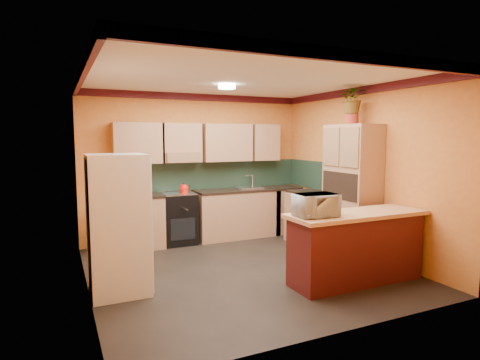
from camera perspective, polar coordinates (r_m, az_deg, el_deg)
name	(u,v)px	position (r m, az deg, el deg)	size (l,w,h in m)	color
room_shell	(237,124)	(5.88, -0.45, 7.93)	(4.24, 4.24, 2.72)	black
base_cabinets_back	(211,216)	(7.49, -4.16, -5.17)	(3.65, 0.60, 0.88)	tan
countertop_back	(211,192)	(7.41, -4.18, -1.68)	(3.65, 0.62, 0.04)	black
stove	(178,218)	(7.29, -8.78, -5.41)	(0.58, 0.58, 0.91)	black
kettle	(184,188)	(7.19, -7.97, -1.17)	(0.17, 0.17, 0.18)	red
sink	(248,188)	(7.71, 1.21, -1.11)	(0.48, 0.40, 0.03)	silver
base_cabinets_right	(311,218)	(7.47, 10.09, -5.29)	(0.60, 0.80, 0.88)	tan
countertop_right	(312,193)	(7.39, 10.16, -1.79)	(0.62, 0.80, 0.04)	black
fridge	(118,224)	(5.09, -16.98, -6.06)	(0.68, 0.66, 1.70)	white
pantry	(351,191)	(6.60, 15.57, -1.53)	(0.48, 0.90, 2.10)	tan
fern_pot	(351,119)	(6.59, 15.57, 8.30)	(0.22, 0.22, 0.16)	#9E3326
fern	(352,98)	(6.62, 15.65, 11.12)	(0.44, 0.38, 0.49)	tan
breakfast_bar	(356,249)	(5.54, 16.17, -9.42)	(1.80, 0.55, 0.88)	#4D1412
bar_top	(357,214)	(5.44, 16.31, -4.69)	(1.90, 0.65, 0.05)	#DEB36C
microwave	(316,205)	(5.01, 10.74, -3.53)	(0.51, 0.34, 0.28)	white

